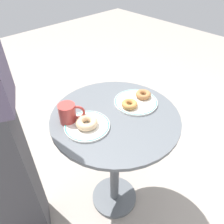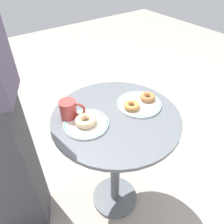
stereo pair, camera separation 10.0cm
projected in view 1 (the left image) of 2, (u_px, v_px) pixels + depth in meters
name	position (u px, v px, depth m)	size (l,w,h in m)	color
ground_plane	(114.00, 198.00, 1.52)	(7.00, 7.00, 0.02)	#9E9389
cafe_table	(115.00, 146.00, 1.18)	(0.62, 0.62, 0.73)	#565B60
plate_left	(87.00, 126.00, 0.98)	(0.20, 0.20, 0.01)	white
plate_right	(137.00, 102.00, 1.12)	(0.22, 0.22, 0.01)	white
donut_glazed	(87.00, 122.00, 0.97)	(0.10, 0.10, 0.03)	#E0B789
donut_cinnamon	(144.00, 95.00, 1.14)	(0.08, 0.08, 0.03)	#A36B3D
donut_old_fashioned	(130.00, 104.00, 1.08)	(0.08, 0.08, 0.03)	#BC7F42
coffee_mug	(68.00, 113.00, 0.99)	(0.10, 0.09, 0.09)	#B73D38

